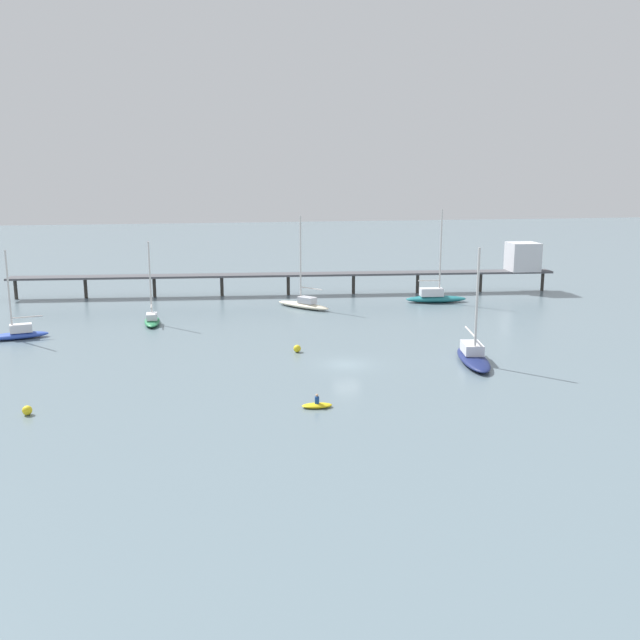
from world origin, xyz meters
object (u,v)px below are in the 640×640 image
object	(u,v)px
sailboat_blue	(17,333)
mooring_buoy_inner	(297,349)
dinghy_yellow	(317,405)
pier	(409,266)
sailboat_teal	(435,296)
sailboat_green	(152,319)
sailboat_cream	(304,303)
sailboat_navy	(473,355)
mooring_buoy_outer	(27,410)

from	to	relation	value
sailboat_blue	mooring_buoy_inner	distance (m)	32.10
mooring_buoy_inner	dinghy_yellow	bearing A→B (deg)	-93.68
pier	sailboat_teal	size ratio (longest dim) A/B	6.20
mooring_buoy_inner	sailboat_green	bearing A→B (deg)	132.49
sailboat_teal	dinghy_yellow	bearing A→B (deg)	-120.60
sailboat_cream	sailboat_green	world-z (taller)	sailboat_cream
pier	sailboat_green	distance (m)	41.40
dinghy_yellow	mooring_buoy_inner	world-z (taller)	dinghy_yellow
pier	dinghy_yellow	size ratio (longest dim) A/B	33.12
sailboat_blue	sailboat_navy	bearing A→B (deg)	-22.13
sailboat_teal	sailboat_blue	distance (m)	55.29
sailboat_cream	dinghy_yellow	bearing A→B (deg)	-97.89
sailboat_cream	dinghy_yellow	distance (m)	41.69
sailboat_cream	mooring_buoy_outer	size ratio (longest dim) A/B	16.72
sailboat_blue	mooring_buoy_outer	distance (m)	27.63
sailboat_blue	mooring_buoy_inner	size ratio (longest dim) A/B	12.88
sailboat_navy	sailboat_green	xyz separation A→B (m)	(-31.76, 24.02, -0.08)
sailboat_cream	dinghy_yellow	world-z (taller)	sailboat_cream
sailboat_navy	sailboat_green	world-z (taller)	sailboat_navy
pier	sailboat_teal	bearing A→B (deg)	-80.98
sailboat_green	mooring_buoy_inner	bearing A→B (deg)	-47.51
sailboat_navy	mooring_buoy_outer	world-z (taller)	sailboat_navy
sailboat_navy	dinghy_yellow	size ratio (longest dim) A/B	4.59
sailboat_blue	dinghy_yellow	bearing A→B (deg)	-45.44
sailboat_navy	sailboat_teal	xyz separation A→B (m)	(7.51, 31.79, 0.12)
sailboat_teal	sailboat_blue	world-z (taller)	sailboat_teal
pier	mooring_buoy_outer	bearing A→B (deg)	-133.53
mooring_buoy_outer	pier	bearing A→B (deg)	46.47
sailboat_blue	mooring_buoy_outer	bearing A→B (deg)	-76.23
sailboat_teal	mooring_buoy_outer	distance (m)	61.73
sailboat_green	sailboat_navy	bearing A→B (deg)	-37.09
sailboat_cream	sailboat_blue	bearing A→B (deg)	-160.73
sailboat_navy	sailboat_blue	bearing A→B (deg)	157.87
sailboat_navy	mooring_buoy_outer	xyz separation A→B (m)	(-39.66, -8.03, -0.37)
sailboat_green	mooring_buoy_outer	world-z (taller)	sailboat_green
pier	sailboat_cream	world-z (taller)	sailboat_cream
pier	dinghy_yellow	world-z (taller)	pier
pier	sailboat_green	bearing A→B (deg)	-156.87
sailboat_navy	mooring_buoy_outer	distance (m)	40.47
sailboat_navy	sailboat_blue	size ratio (longest dim) A/B	1.14
sailboat_blue	sailboat_green	xyz separation A→B (m)	(14.48, 5.22, -0.05)
sailboat_navy	sailboat_green	size ratio (longest dim) A/B	1.12
pier	sailboat_navy	world-z (taller)	sailboat_navy
pier	sailboat_cream	size ratio (longest dim) A/B	6.54
dinghy_yellow	sailboat_blue	bearing A→B (deg)	134.56
sailboat_green	mooring_buoy_inner	size ratio (longest dim) A/B	13.05
sailboat_navy	sailboat_cream	world-z (taller)	sailboat_cream
sailboat_green	mooring_buoy_outer	distance (m)	33.01
sailboat_green	mooring_buoy_inner	xyz separation A→B (m)	(15.44, -16.85, -0.28)
sailboat_teal	mooring_buoy_inner	xyz separation A→B (m)	(-23.83, -24.62, -0.47)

